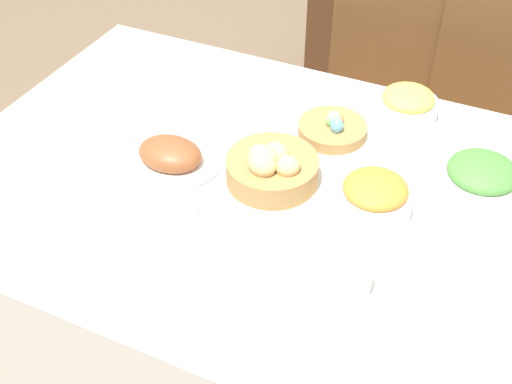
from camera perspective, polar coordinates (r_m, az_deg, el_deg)
ground_plane at (r=2.27m, az=0.95°, el=-14.06°), size 12.00×12.00×0.00m
dining_table at (r=1.96m, az=1.07°, el=-7.72°), size 1.74×1.18×0.77m
chair_far_right at (r=2.50m, az=19.34°, el=6.13°), size 0.46×0.46×0.95m
chair_far_center at (r=2.55m, az=10.09°, el=8.67°), size 0.42×0.42×0.95m
sideboard at (r=3.46m, az=17.25°, el=15.50°), size 1.40×0.44×0.90m
bread_basket at (r=1.67m, az=1.40°, el=2.18°), size 0.24×0.24×0.13m
egg_basket at (r=1.86m, az=6.84°, el=5.68°), size 0.20×0.20×0.08m
ham_platter at (r=1.76m, az=-7.63°, el=3.25°), size 0.28×0.20×0.08m
pineapple_bowl at (r=1.96m, az=13.31°, el=7.63°), size 0.18×0.18×0.09m
green_salad_bowl at (r=1.75m, az=19.40°, el=1.30°), size 0.21×0.21×0.09m
carrot_bowl at (r=1.60m, az=10.47°, el=-0.43°), size 0.19×0.19×0.11m
dinner_plate at (r=1.39m, az=-1.34°, el=-10.68°), size 0.24×0.24×0.01m
fork at (r=1.44m, az=-6.53°, el=-8.80°), size 0.01×0.18×0.00m
knife at (r=1.36m, az=4.23°, el=-12.71°), size 0.01×0.18×0.00m
spoon at (r=1.35m, az=5.44°, el=-13.12°), size 0.01×0.18×0.00m
drinking_cup at (r=1.42m, az=8.96°, el=-7.70°), size 0.06×0.06×0.08m
butter_dish at (r=1.60m, az=-7.57°, el=-1.74°), size 0.11×0.07×0.03m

